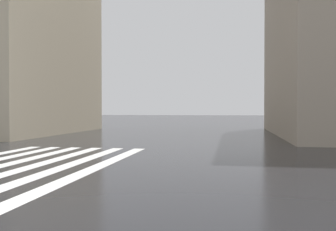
{
  "coord_description": "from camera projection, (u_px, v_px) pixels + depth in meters",
  "views": [
    {
      "loc": [
        -5.31,
        -4.72,
        1.75
      ],
      "look_at": [
        8.49,
        -2.36,
        1.52
      ],
      "focal_mm": 39.08,
      "sensor_mm": 36.0,
      "label": 1
    }
  ],
  "objects": []
}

